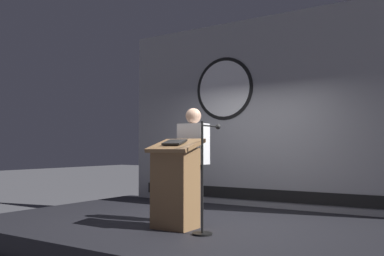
% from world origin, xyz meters
% --- Properties ---
extents(ground_plane, '(40.00, 40.00, 0.00)m').
position_xyz_m(ground_plane, '(0.00, 0.00, 0.00)').
color(ground_plane, '#4C4C51').
extents(stage_platform, '(6.40, 4.00, 0.30)m').
position_xyz_m(stage_platform, '(0.00, 0.00, 0.15)').
color(stage_platform, black).
rests_on(stage_platform, ground).
extents(banner_display, '(5.60, 0.12, 3.38)m').
position_xyz_m(banner_display, '(-0.02, 1.85, 1.98)').
color(banner_display, '#9E9EA3').
rests_on(banner_display, stage_platform).
extents(podium, '(0.64, 0.49, 1.16)m').
position_xyz_m(podium, '(-0.16, -0.59, 0.86)').
color(podium, olive).
rests_on(podium, stage_platform).
extents(speaker_person, '(0.40, 0.26, 1.60)m').
position_xyz_m(speaker_person, '(-0.19, -0.11, 1.11)').
color(speaker_person, black).
rests_on(speaker_person, stage_platform).
extents(microphone_stand, '(0.24, 0.54, 1.36)m').
position_xyz_m(microphone_stand, '(0.35, -0.69, 0.77)').
color(microphone_stand, black).
rests_on(microphone_stand, stage_platform).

